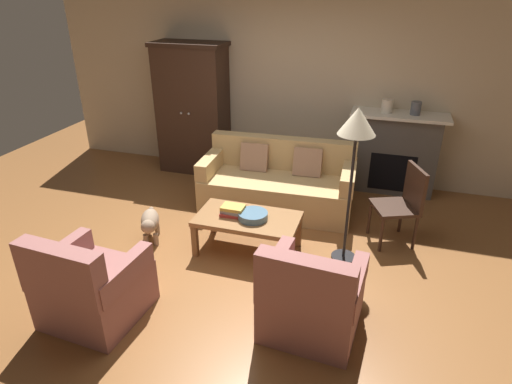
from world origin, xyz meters
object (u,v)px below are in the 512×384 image
object	(u,v)px
floor_lamp	(356,131)
fireplace	(395,153)
couch	(278,184)
mantel_vase_cream	(387,106)
book_stack	(233,210)
dog	(150,222)
fruit_bowl	(253,216)
armchair_near_left	(91,288)
coffee_table	(248,221)
armoire	(193,109)
armchair_near_right	(311,300)
side_chair_wooden	(403,201)
mantel_vase_slate	(416,108)

from	to	relation	value
floor_lamp	fireplace	bearing A→B (deg)	77.44
couch	mantel_vase_cream	bearing A→B (deg)	37.47
book_stack	dog	xyz separation A→B (m)	(-0.94, -0.14, -0.23)
fruit_bowl	dog	size ratio (longest dim) A/B	0.60
book_stack	armchair_near_left	bearing A→B (deg)	-119.50
fireplace	coffee_table	distance (m)	2.52
armchair_near_left	floor_lamp	bearing A→B (deg)	38.25
armoire	armchair_near_right	bearing A→B (deg)	-51.31
coffee_table	fruit_bowl	xyz separation A→B (m)	(0.07, -0.02, 0.09)
dog	book_stack	bearing A→B (deg)	8.51
coffee_table	book_stack	xyz separation A→B (m)	(-0.17, -0.00, 0.11)
fireplace	armoire	world-z (taller)	armoire
fruit_bowl	floor_lamp	bearing A→B (deg)	10.72
mantel_vase_cream	armchair_near_left	bearing A→B (deg)	-122.93
floor_lamp	couch	bearing A→B (deg)	136.08
fireplace	side_chair_wooden	distance (m)	1.37
coffee_table	fruit_bowl	bearing A→B (deg)	-17.29
fruit_bowl	book_stack	xyz separation A→B (m)	(-0.23, 0.02, 0.02)
book_stack	fruit_bowl	bearing A→B (deg)	-4.08
fruit_bowl	mantel_vase_slate	world-z (taller)	mantel_vase_slate
fruit_bowl	armchair_near_left	bearing A→B (deg)	-126.50
side_chair_wooden	dog	world-z (taller)	side_chair_wooden
dog	armchair_near_right	bearing A→B (deg)	-23.20
armoire	dog	bearing A→B (deg)	-79.52
armoire	fruit_bowl	distance (m)	2.59
armoire	coffee_table	xyz separation A→B (m)	(1.50, -1.97, -0.60)
mantel_vase_slate	floor_lamp	xyz separation A→B (m)	(-0.60, -1.87, 0.22)
couch	mantel_vase_cream	xyz separation A→B (m)	(1.22, 0.93, 0.89)
armchair_near_left	side_chair_wooden	bearing A→B (deg)	39.64
fireplace	dog	xyz separation A→B (m)	(-2.56, -2.20, -0.32)
couch	fruit_bowl	bearing A→B (deg)	-89.27
couch	floor_lamp	size ratio (longest dim) A/B	1.19
fruit_bowl	armchair_near_right	size ratio (longest dim) A/B	0.36
book_stack	couch	bearing A→B (deg)	78.89
book_stack	side_chair_wooden	size ratio (longest dim) A/B	0.29
dog	armoire	bearing A→B (deg)	100.48
dog	fruit_bowl	bearing A→B (deg)	6.06
book_stack	mantel_vase_slate	size ratio (longest dim) A/B	1.54
book_stack	armchair_near_left	xyz separation A→B (m)	(-0.79, -1.40, -0.16)
fireplace	mantel_vase_slate	size ratio (longest dim) A/B	7.36
coffee_table	armchair_near_left	bearing A→B (deg)	-124.30
coffee_table	dog	xyz separation A→B (m)	(-1.11, -0.15, -0.12)
mantel_vase_slate	armchair_near_right	distance (m)	3.25
coffee_table	armoire	bearing A→B (deg)	127.25
fruit_bowl	floor_lamp	distance (m)	1.38
book_stack	side_chair_wooden	xyz separation A→B (m)	(1.74, 0.70, 0.04)
coffee_table	floor_lamp	world-z (taller)	floor_lamp
armoire	side_chair_wooden	bearing A→B (deg)	-22.61
couch	coffee_table	xyz separation A→B (m)	(-0.05, -1.10, 0.05)
couch	armchair_near_right	xyz separation A→B (m)	(0.83, -2.10, -0.00)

